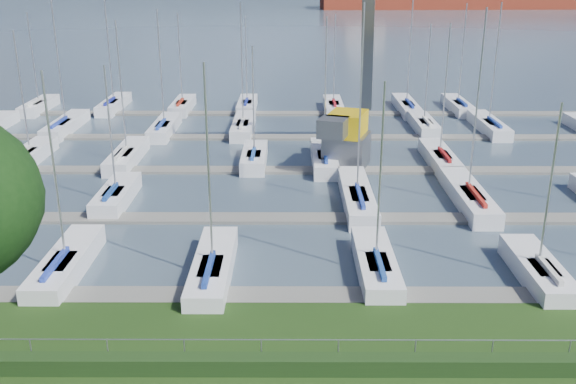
{
  "coord_description": "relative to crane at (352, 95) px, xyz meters",
  "views": [
    {
      "loc": [
        0.12,
        -21.45,
        14.95
      ],
      "look_at": [
        0.0,
        12.0,
        3.0
      ],
      "focal_mm": 40.0,
      "sensor_mm": 36.0,
      "label": 1
    }
  ],
  "objects": [
    {
      "name": "water",
      "position": [
        -4.96,
        231.95,
        -5.73
      ],
      "size": [
        800.0,
        540.0,
        0.2
      ],
      "primitive_type": "cube",
      "color": "#415260"
    },
    {
      "name": "sailboat_fleet",
      "position": [
        -9.38,
        0.84,
        0.05
      ],
      "size": [
        75.11,
        49.12,
        13.29
      ],
      "color": "white",
      "rests_on": "water"
    },
    {
      "name": "docks",
      "position": [
        -4.96,
        -2.05,
        -5.55
      ],
      "size": [
        90.0,
        41.6,
        0.25
      ],
      "color": "gray",
      "rests_on": "water"
    },
    {
      "name": "hedge",
      "position": [
        -4.96,
        -28.45,
        -4.98
      ],
      "size": [
        80.0,
        0.7,
        0.7
      ],
      "primitive_type": "cube",
      "color": "#1C3413",
      "rests_on": "grass"
    },
    {
      "name": "fence",
      "position": [
        -4.96,
        -28.05,
        -4.13
      ],
      "size": [
        80.0,
        0.04,
        0.04
      ],
      "primitive_type": "cylinder",
      "rotation": [
        0.0,
        1.57,
        0.0
      ],
      "color": "#919299",
      "rests_on": "grass"
    },
    {
      "name": "crane",
      "position": [
        0.0,
        0.0,
        0.0
      ],
      "size": [
        5.62,
        13.48,
        22.35
      ],
      "rotation": [
        0.0,
        0.0,
        -0.32
      ],
      "color": "slate",
      "rests_on": "water"
    }
  ]
}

